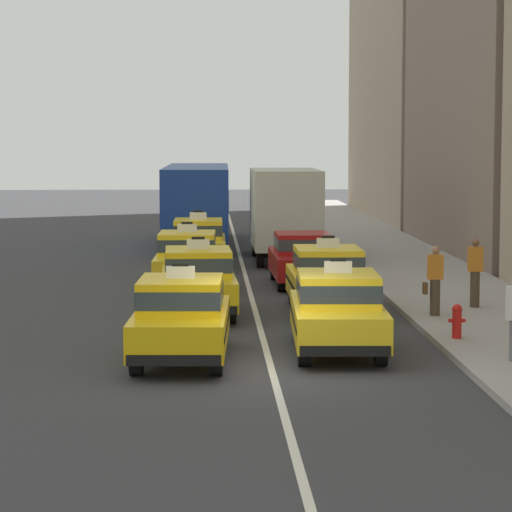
{
  "coord_description": "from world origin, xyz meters",
  "views": [
    {
      "loc": [
        -1.22,
        -22.81,
        4.42
      ],
      "look_at": [
        0.06,
        9.26,
        1.3
      ],
      "focal_mm": 86.41,
      "sensor_mm": 36.0,
      "label": 1
    }
  ],
  "objects_px": {
    "pedestrian_mid_block": "(475,272)",
    "taxi_right_nearest": "(337,310)",
    "taxi_left_second": "(198,280)",
    "bus_left_fifth": "(197,201)",
    "box_truck_right_fourth": "(284,211)",
    "taxi_left_third": "(187,259)",
    "taxi_left_fourth": "(198,242)",
    "pedestrian_trailing": "(435,281)",
    "sedan_right_third": "(302,257)",
    "taxi_right_second": "(327,278)",
    "fire_hydrant": "(457,320)",
    "taxi_left_nearest": "(181,317)"
  },
  "relations": [
    {
      "from": "pedestrian_mid_block",
      "to": "taxi_right_nearest",
      "type": "bearing_deg",
      "value": -126.13
    },
    {
      "from": "pedestrian_trailing",
      "to": "taxi_left_nearest",
      "type": "bearing_deg",
      "value": -140.02
    },
    {
      "from": "taxi_left_second",
      "to": "taxi_left_third",
      "type": "distance_m",
      "value": 5.34
    },
    {
      "from": "taxi_left_fourth",
      "to": "pedestrian_mid_block",
      "type": "height_order",
      "value": "taxi_left_fourth"
    },
    {
      "from": "taxi_left_second",
      "to": "taxi_right_nearest",
      "type": "relative_size",
      "value": 1.0
    },
    {
      "from": "taxi_left_second",
      "to": "taxi_right_second",
      "type": "height_order",
      "value": "same"
    },
    {
      "from": "bus_left_fifth",
      "to": "sedan_right_third",
      "type": "height_order",
      "value": "bus_left_fifth"
    },
    {
      "from": "taxi_right_nearest",
      "to": "pedestrian_mid_block",
      "type": "xyz_separation_m",
      "value": [
        4.06,
        5.56,
        0.15
      ]
    },
    {
      "from": "pedestrian_mid_block",
      "to": "fire_hydrant",
      "type": "bearing_deg",
      "value": -106.66
    },
    {
      "from": "taxi_right_second",
      "to": "fire_hydrant",
      "type": "bearing_deg",
      "value": -65.05
    },
    {
      "from": "bus_left_fifth",
      "to": "taxi_right_nearest",
      "type": "distance_m",
      "value": 25.53
    },
    {
      "from": "taxi_left_second",
      "to": "taxi_left_third",
      "type": "xyz_separation_m",
      "value": [
        -0.35,
        5.33,
        0.0
      ]
    },
    {
      "from": "taxi_right_second",
      "to": "pedestrian_trailing",
      "type": "height_order",
      "value": "taxi_right_second"
    },
    {
      "from": "taxi_left_nearest",
      "to": "fire_hydrant",
      "type": "height_order",
      "value": "taxi_left_nearest"
    },
    {
      "from": "sedan_right_third",
      "to": "pedestrian_trailing",
      "type": "height_order",
      "value": "pedestrian_trailing"
    },
    {
      "from": "taxi_left_second",
      "to": "pedestrian_trailing",
      "type": "distance_m",
      "value": 5.82
    },
    {
      "from": "pedestrian_mid_block",
      "to": "sedan_right_third",
      "type": "bearing_deg",
      "value": 123.58
    },
    {
      "from": "sedan_right_third",
      "to": "bus_left_fifth",
      "type": "bearing_deg",
      "value": 103.03
    },
    {
      "from": "pedestrian_trailing",
      "to": "box_truck_right_fourth",
      "type": "bearing_deg",
      "value": 100.31
    },
    {
      "from": "sedan_right_third",
      "to": "taxi_left_third",
      "type": "bearing_deg",
      "value": -169.55
    },
    {
      "from": "taxi_right_nearest",
      "to": "fire_hydrant",
      "type": "bearing_deg",
      "value": 16.96
    },
    {
      "from": "taxi_left_fourth",
      "to": "bus_left_fifth",
      "type": "distance_m",
      "value": 9.05
    },
    {
      "from": "taxi_left_third",
      "to": "sedan_right_third",
      "type": "distance_m",
      "value": 3.45
    },
    {
      "from": "taxi_left_fourth",
      "to": "pedestrian_mid_block",
      "type": "distance_m",
      "value": 12.85
    },
    {
      "from": "taxi_left_second",
      "to": "pedestrian_trailing",
      "type": "xyz_separation_m",
      "value": [
        5.66,
        -1.32,
        0.11
      ]
    },
    {
      "from": "taxi_left_fourth",
      "to": "pedestrian_mid_block",
      "type": "bearing_deg",
      "value": -56.93
    },
    {
      "from": "taxi_right_nearest",
      "to": "taxi_left_third",
      "type": "bearing_deg",
      "value": 106.67
    },
    {
      "from": "taxi_left_third",
      "to": "taxi_left_fourth",
      "type": "distance_m",
      "value": 5.54
    },
    {
      "from": "bus_left_fifth",
      "to": "pedestrian_mid_block",
      "type": "height_order",
      "value": "bus_left_fifth"
    },
    {
      "from": "taxi_left_nearest",
      "to": "pedestrian_trailing",
      "type": "xyz_separation_m",
      "value": [
        5.96,
        4.99,
        0.11
      ]
    },
    {
      "from": "taxi_left_second",
      "to": "sedan_right_third",
      "type": "height_order",
      "value": "taxi_left_second"
    },
    {
      "from": "taxi_left_second",
      "to": "pedestrian_mid_block",
      "type": "bearing_deg",
      "value": 0.71
    },
    {
      "from": "sedan_right_third",
      "to": "pedestrian_mid_block",
      "type": "bearing_deg",
      "value": -56.42
    },
    {
      "from": "taxi_right_nearest",
      "to": "taxi_left_second",
      "type": "bearing_deg",
      "value": 117.8
    },
    {
      "from": "taxi_left_fourth",
      "to": "taxi_right_nearest",
      "type": "distance_m",
      "value": 16.6
    },
    {
      "from": "taxi_right_nearest",
      "to": "box_truck_right_fourth",
      "type": "bearing_deg",
      "value": 89.74
    },
    {
      "from": "taxi_left_second",
      "to": "taxi_left_fourth",
      "type": "bearing_deg",
      "value": 90.36
    },
    {
      "from": "bus_left_fifth",
      "to": "box_truck_right_fourth",
      "type": "relative_size",
      "value": 1.61
    },
    {
      "from": "bus_left_fifth",
      "to": "fire_hydrant",
      "type": "bearing_deg",
      "value": -76.94
    },
    {
      "from": "taxi_right_second",
      "to": "fire_hydrant",
      "type": "height_order",
      "value": "taxi_right_second"
    },
    {
      "from": "taxi_left_fourth",
      "to": "box_truck_right_fourth",
      "type": "height_order",
      "value": "box_truck_right_fourth"
    },
    {
      "from": "taxi_right_nearest",
      "to": "pedestrian_mid_block",
      "type": "bearing_deg",
      "value": 53.87
    },
    {
      "from": "taxi_right_second",
      "to": "taxi_right_nearest",
      "type": "bearing_deg",
      "value": -93.55
    },
    {
      "from": "taxi_left_second",
      "to": "bus_left_fifth",
      "type": "bearing_deg",
      "value": 90.48
    },
    {
      "from": "taxi_right_nearest",
      "to": "taxi_right_second",
      "type": "relative_size",
      "value": 1.01
    },
    {
      "from": "taxi_left_fourth",
      "to": "sedan_right_third",
      "type": "height_order",
      "value": "taxi_left_fourth"
    },
    {
      "from": "box_truck_right_fourth",
      "to": "pedestrian_mid_block",
      "type": "distance_m",
      "value": 13.98
    },
    {
      "from": "pedestrian_mid_block",
      "to": "fire_hydrant",
      "type": "height_order",
      "value": "pedestrian_mid_block"
    },
    {
      "from": "taxi_right_nearest",
      "to": "pedestrian_mid_block",
      "type": "height_order",
      "value": "taxi_right_nearest"
    },
    {
      "from": "taxi_right_nearest",
      "to": "taxi_right_second",
      "type": "bearing_deg",
      "value": 86.45
    }
  ]
}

